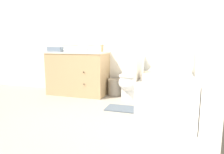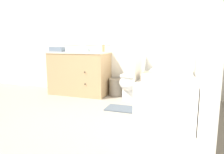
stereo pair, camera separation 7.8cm
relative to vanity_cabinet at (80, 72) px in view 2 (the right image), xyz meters
The scene contains 14 objects.
ground_plane 1.76m from the vanity_cabinet, 64.42° to the right, with size 14.00×14.00×0.00m, color gray.
wall_back 1.15m from the vanity_cabinet, 22.47° to the left, with size 8.00×0.06×2.50m.
wall_right 2.31m from the vanity_cabinet, 16.99° to the right, with size 0.05×2.81×2.50m.
vanity_cabinet is the anchor object (origin of this frame).
sink_faucet 0.48m from the vanity_cabinet, 90.00° to the left, with size 0.14×0.12×0.12m.
toilet 1.06m from the vanity_cabinet, ahead, with size 0.38×0.65×0.77m.
bathtub 1.78m from the vanity_cabinet, 16.93° to the right, with size 0.67×1.58×0.54m.
shower_curtain 1.77m from the vanity_cabinet, 36.51° to the right, with size 0.01×0.48×2.00m.
wastebasket 0.76m from the vanity_cabinet, ahead, with size 0.26×0.26×0.32m.
tissue_box 0.46m from the vanity_cabinet, ahead, with size 0.15×0.11×0.10m.
soap_dispenser 0.67m from the vanity_cabinet, ahead, with size 0.06×0.06×0.16m.
hand_towel_folded 0.61m from the vanity_cabinet, 159.21° to the right, with size 0.28×0.13×0.09m.
bath_towel_folded 1.90m from the vanity_cabinet, 33.71° to the right, with size 0.33×0.25×0.09m.
bath_mat 1.32m from the vanity_cabinet, 31.34° to the right, with size 0.53×0.31×0.02m.
Camera 2 is at (1.09, -1.89, 0.97)m, focal length 32.00 mm.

